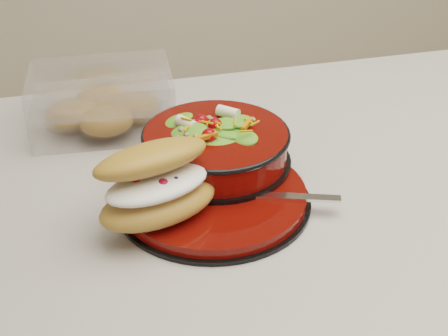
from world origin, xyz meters
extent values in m
cube|color=beige|center=(0.00, 0.00, 0.88)|extent=(1.24, 0.74, 0.04)
cylinder|color=black|center=(-0.22, -0.04, 0.90)|extent=(0.26, 0.26, 0.01)
cylinder|color=#620803|center=(-0.22, -0.04, 0.91)|extent=(0.25, 0.25, 0.01)
torus|color=black|center=(-0.21, -0.05, 0.92)|extent=(0.14, 0.14, 0.01)
cylinder|color=black|center=(-0.20, 0.02, 0.92)|extent=(0.21, 0.21, 0.01)
cylinder|color=#620803|center=(-0.20, 0.02, 0.95)|extent=(0.20, 0.20, 0.04)
torus|color=black|center=(-0.20, 0.02, 0.97)|extent=(0.21, 0.21, 0.01)
ellipsoid|color=#428124|center=(-0.20, 0.02, 0.96)|extent=(0.17, 0.17, 0.07)
sphere|color=#BA0707|center=(-0.16, 0.02, 1.00)|extent=(0.02, 0.02, 0.02)
sphere|color=#BA0707|center=(-0.20, 0.07, 1.00)|extent=(0.02, 0.02, 0.02)
sphere|color=#BA0707|center=(-0.24, 0.02, 1.00)|extent=(0.02, 0.02, 0.02)
sphere|color=#BA0707|center=(-0.20, -0.02, 1.00)|extent=(0.02, 0.02, 0.02)
cylinder|color=silver|center=(-0.17, 0.06, 1.00)|extent=(0.03, 0.04, 0.02)
cylinder|color=silver|center=(-0.23, 0.04, 1.00)|extent=(0.04, 0.03, 0.02)
cube|color=orange|center=(-0.22, 0.00, 1.00)|extent=(0.03, 0.03, 0.01)
cube|color=orange|center=(-0.16, 0.01, 1.00)|extent=(0.03, 0.02, 0.01)
ellipsoid|color=#B27136|center=(-0.30, -0.08, 0.94)|extent=(0.17, 0.12, 0.04)
ellipsoid|color=white|center=(-0.30, -0.08, 0.97)|extent=(0.15, 0.10, 0.02)
ellipsoid|color=#B27136|center=(-0.30, -0.07, 1.00)|extent=(0.16, 0.11, 0.04)
sphere|color=#A20B1E|center=(-0.32, -0.08, 0.97)|extent=(0.02, 0.02, 0.02)
sphere|color=#A20B1E|center=(-0.29, -0.10, 0.97)|extent=(0.02, 0.02, 0.02)
sphere|color=#191947|center=(-0.31, -0.08, 0.97)|extent=(0.01, 0.01, 0.01)
sphere|color=#191947|center=(-0.28, -0.08, 0.97)|extent=(0.01, 0.01, 0.01)
sphere|color=#191947|center=(-0.30, -0.09, 0.97)|extent=(0.01, 0.01, 0.01)
sphere|color=#191947|center=(-0.28, -0.09, 0.97)|extent=(0.01, 0.01, 0.01)
sphere|color=#191947|center=(-0.32, -0.09, 0.97)|extent=(0.01, 0.01, 0.01)
cube|color=silver|center=(-0.13, -0.08, 0.92)|extent=(0.14, 0.06, 0.00)
cube|color=silver|center=(-0.22, -0.05, 0.92)|extent=(0.05, 0.04, 0.00)
cube|color=white|center=(-0.33, 0.21, 0.93)|extent=(0.23, 0.18, 0.05)
cube|color=white|center=(-0.33, 0.21, 0.97)|extent=(0.23, 0.18, 0.04)
ellipsoid|color=#B27136|center=(-0.39, 0.21, 0.93)|extent=(0.08, 0.07, 0.04)
ellipsoid|color=#B27136|center=(-0.28, 0.21, 0.93)|extent=(0.08, 0.07, 0.04)
ellipsoid|color=#B27136|center=(-0.33, 0.25, 0.93)|extent=(0.08, 0.07, 0.04)
ellipsoid|color=#B27136|center=(-0.33, 0.17, 0.93)|extent=(0.08, 0.07, 0.04)
camera|label=1|loc=(-0.38, -0.71, 1.38)|focal=50.00mm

